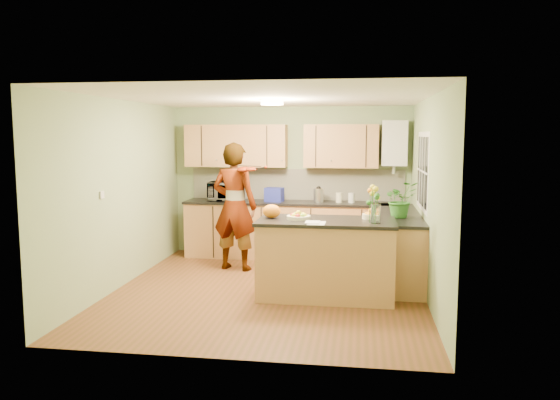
# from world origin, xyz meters

# --- Properties ---
(floor) EXTENTS (4.50, 4.50, 0.00)m
(floor) POSITION_xyz_m (0.00, 0.00, 0.00)
(floor) COLOR brown
(floor) RESTS_ON ground
(ceiling) EXTENTS (4.00, 4.50, 0.02)m
(ceiling) POSITION_xyz_m (0.00, 0.00, 2.50)
(ceiling) COLOR white
(ceiling) RESTS_ON wall_back
(wall_back) EXTENTS (4.00, 0.02, 2.50)m
(wall_back) POSITION_xyz_m (0.00, 2.25, 1.25)
(wall_back) COLOR #88A072
(wall_back) RESTS_ON floor
(wall_front) EXTENTS (4.00, 0.02, 2.50)m
(wall_front) POSITION_xyz_m (0.00, -2.25, 1.25)
(wall_front) COLOR #88A072
(wall_front) RESTS_ON floor
(wall_left) EXTENTS (0.02, 4.50, 2.50)m
(wall_left) POSITION_xyz_m (-2.00, 0.00, 1.25)
(wall_left) COLOR #88A072
(wall_left) RESTS_ON floor
(wall_right) EXTENTS (0.02, 4.50, 2.50)m
(wall_right) POSITION_xyz_m (2.00, 0.00, 1.25)
(wall_right) COLOR #88A072
(wall_right) RESTS_ON floor
(back_counter) EXTENTS (3.64, 0.62, 0.94)m
(back_counter) POSITION_xyz_m (0.10, 1.95, 0.47)
(back_counter) COLOR #AB7644
(back_counter) RESTS_ON floor
(right_counter) EXTENTS (0.62, 2.24, 0.94)m
(right_counter) POSITION_xyz_m (1.70, 0.85, 0.47)
(right_counter) COLOR #AB7644
(right_counter) RESTS_ON floor
(splashback) EXTENTS (3.60, 0.02, 0.52)m
(splashback) POSITION_xyz_m (0.10, 2.23, 1.20)
(splashback) COLOR #EEE8CE
(splashback) RESTS_ON back_counter
(upper_cabinets) EXTENTS (3.20, 0.34, 0.70)m
(upper_cabinets) POSITION_xyz_m (-0.18, 2.08, 1.85)
(upper_cabinets) COLOR #AB7644
(upper_cabinets) RESTS_ON wall_back
(boiler) EXTENTS (0.40, 0.30, 0.86)m
(boiler) POSITION_xyz_m (1.70, 2.09, 1.90)
(boiler) COLOR white
(boiler) RESTS_ON wall_back
(window_right) EXTENTS (0.01, 1.30, 1.05)m
(window_right) POSITION_xyz_m (1.99, 0.60, 1.55)
(window_right) COLOR white
(window_right) RESTS_ON wall_right
(light_switch) EXTENTS (0.02, 0.09, 0.09)m
(light_switch) POSITION_xyz_m (-1.99, -0.60, 1.30)
(light_switch) COLOR white
(light_switch) RESTS_ON wall_left
(ceiling_lamp) EXTENTS (0.30, 0.30, 0.07)m
(ceiling_lamp) POSITION_xyz_m (0.00, 0.30, 2.46)
(ceiling_lamp) COLOR #FFEABF
(ceiling_lamp) RESTS_ON ceiling
(peninsula_island) EXTENTS (1.71, 0.88, 0.98)m
(peninsula_island) POSITION_xyz_m (0.76, -0.16, 0.49)
(peninsula_island) COLOR #AB7644
(peninsula_island) RESTS_ON floor
(fruit_dish) EXTENTS (0.30, 0.30, 0.10)m
(fruit_dish) POSITION_xyz_m (0.41, -0.16, 1.02)
(fruit_dish) COLOR beige
(fruit_dish) RESTS_ON peninsula_island
(orange_bowl) EXTENTS (0.22, 0.22, 0.13)m
(orange_bowl) POSITION_xyz_m (1.31, -0.01, 1.04)
(orange_bowl) COLOR beige
(orange_bowl) RESTS_ON peninsula_island
(flower_vase) EXTENTS (0.28, 0.28, 0.51)m
(flower_vase) POSITION_xyz_m (1.36, -0.34, 1.32)
(flower_vase) COLOR silver
(flower_vase) RESTS_ON peninsula_island
(orange_bag) EXTENTS (0.27, 0.25, 0.17)m
(orange_bag) POSITION_xyz_m (0.06, -0.11, 1.07)
(orange_bag) COLOR orange
(orange_bag) RESTS_ON peninsula_island
(papers) EXTENTS (0.21, 0.28, 0.01)m
(papers) POSITION_xyz_m (0.66, -0.46, 0.99)
(papers) COLOR white
(papers) RESTS_ON peninsula_island
(violinist) EXTENTS (0.78, 0.60, 1.92)m
(violinist) POSITION_xyz_m (-0.69, 1.04, 0.96)
(violinist) COLOR tan
(violinist) RESTS_ON floor
(violin) EXTENTS (0.64, 0.55, 0.16)m
(violin) POSITION_xyz_m (-0.49, 0.82, 1.54)
(violin) COLOR #491804
(violin) RESTS_ON violinist
(microwave) EXTENTS (0.59, 0.42, 0.32)m
(microwave) POSITION_xyz_m (-1.04, 1.92, 1.10)
(microwave) COLOR white
(microwave) RESTS_ON back_counter
(blue_box) EXTENTS (0.32, 0.25, 0.23)m
(blue_box) POSITION_xyz_m (-0.23, 1.93, 1.05)
(blue_box) COLOR #212999
(blue_box) RESTS_ON back_counter
(kettle) EXTENTS (0.16, 0.16, 0.31)m
(kettle) POSITION_xyz_m (0.50, 1.94, 1.06)
(kettle) COLOR #BBBBC0
(kettle) RESTS_ON back_counter
(jar_cream) EXTENTS (0.12, 0.12, 0.16)m
(jar_cream) POSITION_xyz_m (0.83, 1.94, 1.02)
(jar_cream) COLOR beige
(jar_cream) RESTS_ON back_counter
(jar_white) EXTENTS (0.11, 0.11, 0.16)m
(jar_white) POSITION_xyz_m (1.03, 1.95, 1.02)
(jar_white) COLOR white
(jar_white) RESTS_ON back_counter
(potted_plant) EXTENTS (0.55, 0.53, 0.48)m
(potted_plant) POSITION_xyz_m (1.70, 0.44, 1.18)
(potted_plant) COLOR #2F7025
(potted_plant) RESTS_ON right_counter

